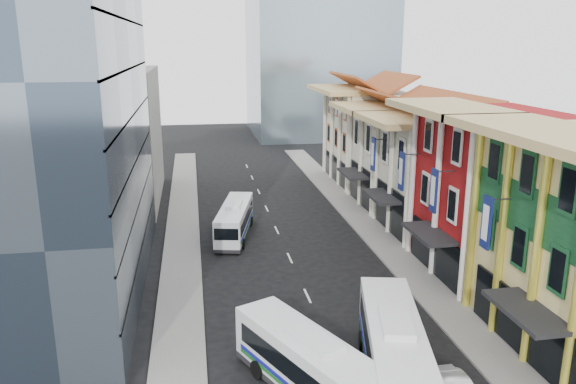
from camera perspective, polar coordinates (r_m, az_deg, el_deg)
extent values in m
cube|color=slate|center=(47.08, 10.48, -5.89)|extent=(3.00, 90.00, 0.15)
cube|color=slate|center=(44.42, -10.77, -7.20)|extent=(3.00, 90.00, 0.15)
cube|color=maroon|center=(43.26, 19.98, -0.18)|extent=(8.00, 10.00, 12.00)
cube|color=silver|center=(51.69, 14.78, 1.45)|extent=(8.00, 9.00, 10.00)
cube|color=silver|center=(59.80, 11.28, 3.45)|extent=(8.00, 9.00, 10.00)
cube|color=silver|center=(69.45, 8.24, 5.57)|extent=(8.00, 12.00, 11.00)
cube|color=#354455|center=(39.49, -24.59, 11.28)|extent=(12.00, 26.00, 30.00)
cube|color=gray|center=(62.59, -17.75, 5.39)|extent=(10.00, 18.00, 14.00)
imported|color=white|center=(29.92, 0.40, -17.32)|extent=(2.30, 4.01, 1.28)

